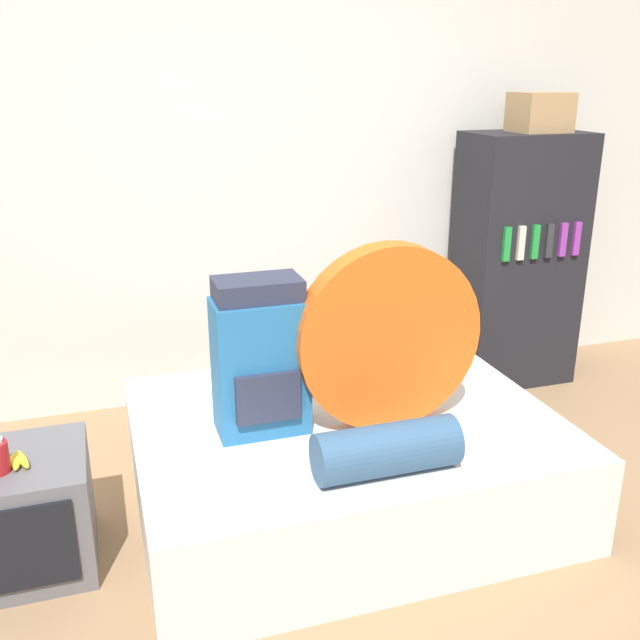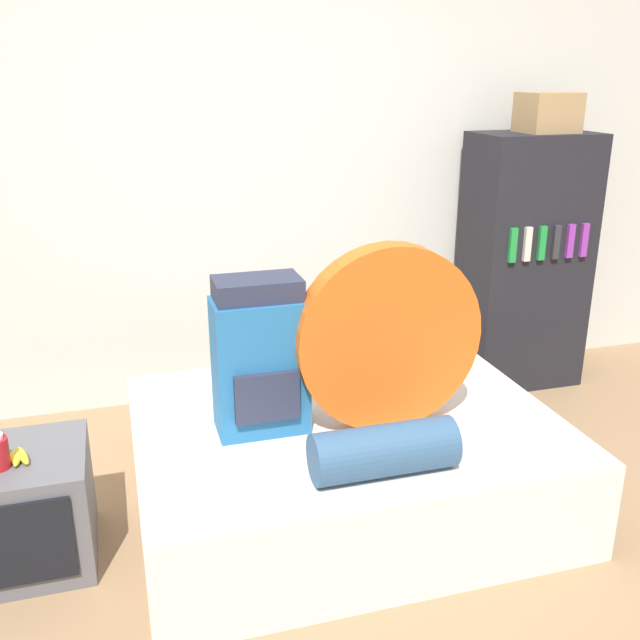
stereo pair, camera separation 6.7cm
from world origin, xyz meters
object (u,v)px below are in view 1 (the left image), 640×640
(sleeping_roll, at_px, (387,449))
(bookshelf, at_px, (517,261))
(backpack, at_px, (260,359))
(cardboard_box, at_px, (540,112))
(tent_bag, at_px, (388,337))
(television, at_px, (14,515))

(sleeping_roll, distance_m, bookshelf, 2.10)
(backpack, height_order, cardboard_box, cardboard_box)
(bookshelf, bearing_deg, cardboard_box, -26.97)
(backpack, relative_size, tent_bag, 0.83)
(cardboard_box, bearing_deg, bookshelf, 153.03)
(backpack, height_order, bookshelf, bookshelf)
(television, distance_m, bookshelf, 3.04)
(sleeping_roll, xyz_separation_m, television, (-1.34, 0.45, -0.30))
(tent_bag, relative_size, cardboard_box, 2.64)
(sleeping_roll, bearing_deg, cardboard_box, 44.06)
(tent_bag, xyz_separation_m, cardboard_box, (1.36, 1.10, 0.80))
(television, bearing_deg, sleeping_roll, -18.68)
(backpack, xyz_separation_m, bookshelf, (1.82, 1.01, 0.01))
(tent_bag, relative_size, bookshelf, 0.52)
(tent_bag, distance_m, bookshelf, 1.73)
(bookshelf, height_order, cardboard_box, cardboard_box)
(tent_bag, relative_size, television, 1.36)
(cardboard_box, bearing_deg, sleeping_roll, -135.94)
(backpack, relative_size, television, 1.13)
(television, relative_size, cardboard_box, 1.94)
(backpack, height_order, tent_bag, tent_bag)
(sleeping_roll, bearing_deg, bookshelf, 45.32)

